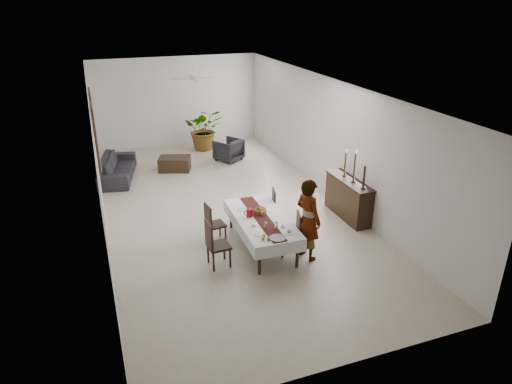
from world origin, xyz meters
name	(u,v)px	position (x,y,z in m)	size (l,w,h in m)	color
floor	(225,208)	(0.00, 0.00, 0.00)	(6.00, 12.00, 0.00)	beige
ceiling	(221,86)	(0.00, 0.00, 3.20)	(6.00, 12.00, 0.02)	white
wall_back	(177,102)	(0.00, 6.00, 1.60)	(6.00, 0.02, 3.20)	silver
wall_front	(345,278)	(0.00, -6.00, 1.60)	(6.00, 0.02, 3.20)	silver
wall_left	(97,164)	(-3.00, 0.00, 1.60)	(0.02, 12.00, 3.20)	silver
wall_right	(329,138)	(3.00, 0.00, 1.60)	(0.02, 12.00, 3.20)	silver
dining_table_top	(262,219)	(0.21, -2.21, 0.67)	(0.93, 2.22, 0.05)	black
table_leg_fl	(259,260)	(-0.22, -3.25, 0.32)	(0.06, 0.06, 0.65)	black
table_leg_fr	(297,254)	(0.59, -3.27, 0.32)	(0.06, 0.06, 0.65)	black
table_leg_bl	(231,216)	(-0.17, -1.14, 0.32)	(0.06, 0.06, 0.65)	black
table_leg_br	(263,211)	(0.65, -1.16, 0.32)	(0.06, 0.06, 0.65)	black
tablecloth_top	(262,218)	(0.21, -2.21, 0.70)	(1.09, 2.39, 0.01)	white
tablecloth_drape_left	(238,227)	(-0.33, -2.19, 0.57)	(0.01, 2.39, 0.28)	white
tablecloth_drape_right	(284,220)	(0.75, -2.22, 0.57)	(0.01, 2.39, 0.28)	silver
tablecloth_drape_near	(281,250)	(0.18, -3.40, 0.57)	(1.09, 0.01, 0.28)	silver
tablecloth_drape_far	(245,202)	(0.24, -1.02, 0.57)	(1.09, 0.01, 0.28)	silver
table_runner	(262,218)	(0.21, -2.21, 0.71)	(0.32, 2.32, 0.00)	#551D18
red_pitcher	(249,213)	(-0.02, -2.06, 0.80)	(0.14, 0.14, 0.19)	maroon
pitcher_handle	(246,213)	(-0.09, -2.06, 0.80)	(0.11, 0.11, 0.02)	maroon
wine_glass_near	(276,226)	(0.31, -2.81, 0.78)	(0.06, 0.06, 0.16)	white
wine_glass_mid	(265,225)	(0.11, -2.71, 0.78)	(0.06, 0.06, 0.16)	white
wine_glass_far	(263,213)	(0.26, -2.16, 0.78)	(0.06, 0.06, 0.16)	white
teacup_right	(283,226)	(0.48, -2.77, 0.73)	(0.08, 0.08, 0.06)	white
saucer_right	(283,227)	(0.48, -2.77, 0.71)	(0.14, 0.14, 0.01)	white
teacup_left	(254,225)	(-0.07, -2.52, 0.73)	(0.08, 0.08, 0.06)	white
saucer_left	(254,226)	(-0.07, -2.52, 0.71)	(0.14, 0.14, 0.01)	white
plate_near_right	(289,233)	(0.50, -3.05, 0.71)	(0.22, 0.22, 0.01)	white
bread_near_right	(289,231)	(0.50, -3.05, 0.74)	(0.08, 0.08, 0.08)	tan
plate_near_left	(260,234)	(-0.08, -2.89, 0.71)	(0.22, 0.22, 0.01)	white
plate_far_left	(242,210)	(-0.07, -1.69, 0.71)	(0.22, 0.22, 0.01)	silver
serving_tray	(277,238)	(0.19, -3.18, 0.71)	(0.33, 0.33, 0.02)	#424146
jam_jar_a	(268,239)	(-0.02, -3.20, 0.74)	(0.06, 0.06, 0.07)	#994816
jam_jar_b	(263,239)	(-0.11, -3.14, 0.74)	(0.06, 0.06, 0.07)	#9B6816
jam_jar_c	(264,236)	(-0.06, -3.05, 0.74)	(0.06, 0.06, 0.07)	#915C15
fruit_basket	(260,211)	(0.26, -1.98, 0.75)	(0.28, 0.28, 0.09)	brown
fruit_red	(261,208)	(0.29, -1.96, 0.82)	(0.08, 0.08, 0.08)	#A31310
fruit_green	(258,208)	(0.23, -1.95, 0.82)	(0.07, 0.07, 0.07)	#477623
fruit_yellow	(261,209)	(0.26, -2.02, 0.82)	(0.08, 0.08, 0.08)	gold
chair_right_near_seat	(290,236)	(0.66, -2.72, 0.42)	(0.40, 0.40, 0.05)	black
chair_right_near_leg_fl	(298,249)	(0.78, -2.92, 0.20)	(0.04, 0.04, 0.40)	black
chair_right_near_leg_fr	(296,241)	(0.87, -2.60, 0.20)	(0.04, 0.04, 0.40)	black
chair_right_near_leg_bl	(283,250)	(0.46, -2.83, 0.20)	(0.04, 0.04, 0.40)	black
chair_right_near_leg_br	(281,242)	(0.55, -2.51, 0.20)	(0.04, 0.04, 0.40)	black
chair_right_near_back	(299,224)	(0.84, -2.77, 0.70)	(0.40, 0.04, 0.52)	black
chair_right_far_seat	(266,210)	(0.65, -1.35, 0.42)	(0.40, 0.40, 0.05)	black
chair_right_far_leg_fl	(274,221)	(0.77, -1.55, 0.20)	(0.04, 0.04, 0.40)	black
chair_right_far_leg_fr	(272,215)	(0.85, -1.23, 0.20)	(0.04, 0.04, 0.40)	black
chair_right_far_leg_bl	(260,222)	(0.46, -1.47, 0.20)	(0.04, 0.04, 0.40)	black
chair_right_far_leg_br	(259,216)	(0.54, -1.15, 0.20)	(0.04, 0.04, 0.40)	black
chair_right_far_back	(274,200)	(0.83, -1.39, 0.69)	(0.40, 0.04, 0.51)	black
chair_left_near_seat	(219,246)	(-0.89, -2.65, 0.46)	(0.44, 0.44, 0.05)	black
chair_left_near_leg_fl	(208,254)	(-1.08, -2.48, 0.22)	(0.04, 0.04, 0.43)	black
chair_left_near_leg_fr	(214,262)	(-1.06, -2.84, 0.22)	(0.04, 0.04, 0.43)	black
chair_left_near_leg_bl	(224,250)	(-0.72, -2.46, 0.22)	(0.04, 0.04, 0.43)	black
chair_left_near_leg_br	(230,258)	(-0.70, -2.82, 0.22)	(0.04, 0.04, 0.43)	black
chair_left_near_back	(209,235)	(-1.09, -2.66, 0.76)	(0.44, 0.04, 0.56)	black
chair_left_far_seat	(216,225)	(-0.67, -1.63, 0.41)	(0.39, 0.39, 0.04)	black
chair_left_far_leg_fl	(207,232)	(-0.85, -1.49, 0.19)	(0.04, 0.04, 0.39)	black
chair_left_far_leg_fr	(212,238)	(-0.81, -1.81, 0.19)	(0.04, 0.04, 0.39)	black
chair_left_far_leg_bl	(220,229)	(-0.53, -1.45, 0.19)	(0.04, 0.04, 0.39)	black
chair_left_far_leg_br	(225,235)	(-0.49, -1.77, 0.19)	(0.04, 0.04, 0.39)	black
chair_left_far_back	(208,216)	(-0.85, -1.65, 0.68)	(0.39, 0.04, 0.50)	black
woman	(308,220)	(0.95, -2.97, 0.89)	(0.65, 0.43, 1.78)	gray
sideboard_body	(348,199)	(2.78, -1.55, 0.48)	(0.43, 1.60, 0.96)	black
sideboard_top	(350,181)	(2.78, -1.55, 0.98)	(0.47, 1.67, 0.03)	black
candlestick_near_base	(363,188)	(2.78, -2.14, 1.01)	(0.11, 0.11, 0.03)	black
candlestick_near_shaft	(364,177)	(2.78, -2.14, 1.29)	(0.05, 0.05, 0.53)	black
candlestick_near_candle	(365,164)	(2.78, -2.14, 1.60)	(0.04, 0.04, 0.09)	silver
candlestick_mid_base	(353,182)	(2.78, -1.71, 1.01)	(0.11, 0.11, 0.03)	black
candlestick_mid_shaft	(355,168)	(2.78, -1.71, 1.37)	(0.05, 0.05, 0.70)	black
candlestick_mid_candle	(356,152)	(2.78, -1.71, 1.76)	(0.04, 0.04, 0.09)	silver
candlestick_far_base	(344,176)	(2.78, -1.29, 1.01)	(0.11, 0.11, 0.03)	black
candlestick_far_shaft	(345,164)	(2.78, -1.29, 1.32)	(0.05, 0.05, 0.59)	black
candlestick_far_candle	(346,151)	(2.78, -1.29, 1.66)	(0.04, 0.04, 0.09)	beige
sofa	(117,168)	(-2.46, 3.17, 0.33)	(2.29, 0.90, 0.67)	#27252A
armchair	(229,150)	(1.20, 3.58, 0.37)	(0.79, 0.81, 0.74)	#242227
coffee_table	(175,164)	(-0.69, 3.26, 0.22)	(0.97, 0.65, 0.43)	black
potted_plant	(204,129)	(0.76, 5.06, 0.75)	(1.35, 1.17, 1.50)	#295D25
mirror_frame_near	(96,138)	(-2.96, 2.20, 1.60)	(0.06, 1.05, 1.85)	black
mirror_glass_near	(97,138)	(-2.92, 2.20, 1.60)	(0.01, 0.90, 1.70)	silver
mirror_frame_far	(93,120)	(-2.96, 4.30, 1.60)	(0.06, 1.05, 1.85)	black
mirror_glass_far	(94,120)	(-2.92, 4.30, 1.60)	(0.01, 0.90, 1.70)	silver
fan_rod	(193,72)	(0.00, 3.00, 3.10)	(0.04, 0.04, 0.20)	white
fan_hub	(193,78)	(0.00, 3.00, 2.90)	(0.16, 0.16, 0.08)	silver
fan_blade_n	(191,77)	(0.00, 3.35, 2.90)	(0.10, 0.55, 0.01)	white
fan_blade_s	(196,80)	(0.00, 2.65, 2.90)	(0.10, 0.55, 0.01)	white
fan_blade_e	(205,78)	(0.35, 3.00, 2.90)	(0.55, 0.10, 0.01)	silver
fan_blade_w	(182,79)	(-0.35, 3.00, 2.90)	(0.55, 0.10, 0.01)	silver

